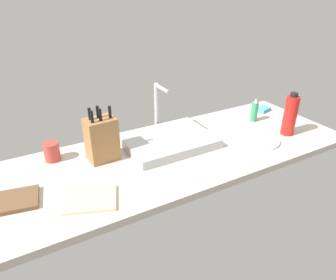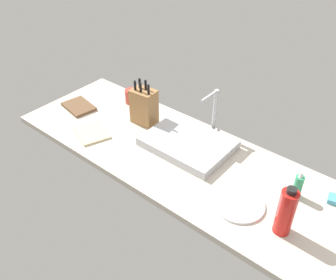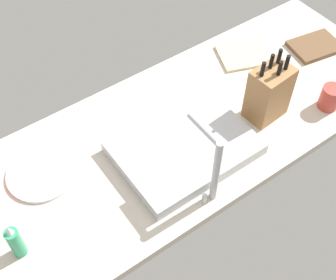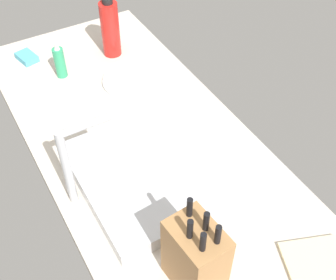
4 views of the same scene
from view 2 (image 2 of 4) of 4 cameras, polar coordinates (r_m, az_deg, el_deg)
countertop_slab at (r=197.85cm, az=1.11°, el=-2.36°), size 189.79×66.91×3.50cm
sink_basin at (r=199.89cm, az=3.11°, el=-0.45°), size 45.75×34.10×4.70cm
faucet at (r=202.76cm, az=7.11°, el=4.74°), size 5.50×15.08×27.77cm
knife_block at (r=215.42cm, az=-3.75°, el=5.27°), size 14.89×11.39×26.84cm
cutting_board at (r=240.39cm, az=-13.69°, el=5.07°), size 22.67×18.05×1.80cm
soap_bottle at (r=178.27cm, az=19.54°, el=-6.73°), size 4.11×4.11×14.72cm
water_bottle at (r=157.84cm, az=17.83°, el=-10.58°), size 7.25×7.25×24.30cm
dinner_plate at (r=171.21cm, az=11.01°, el=-9.78°), size 22.96×22.96×1.20cm
dish_towel at (r=214.98cm, az=-11.79°, el=1.14°), size 24.81×22.37×1.20cm
coffee_mug at (r=238.56cm, az=-5.79°, el=6.78°), size 7.44×7.44×9.22cm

